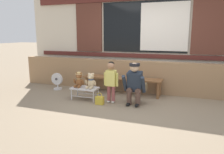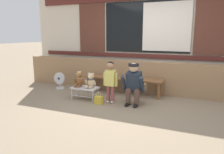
{
  "view_description": "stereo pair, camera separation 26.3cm",
  "coord_description": "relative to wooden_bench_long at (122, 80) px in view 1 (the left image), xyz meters",
  "views": [
    {
      "loc": [
        1.29,
        -4.26,
        1.56
      ],
      "look_at": [
        -0.45,
        0.5,
        0.55
      ],
      "focal_mm": 34.68,
      "sensor_mm": 36.0,
      "label": 1
    },
    {
      "loc": [
        1.54,
        -4.17,
        1.56
      ],
      "look_at": [
        -0.45,
        0.5,
        0.55
      ],
      "focal_mm": 34.68,
      "sensor_mm": 36.0,
      "label": 2
    }
  ],
  "objects": [
    {
      "name": "ground_plane",
      "position": [
        0.38,
        -1.06,
        -0.37
      ],
      "size": [
        60.0,
        60.0,
        0.0
      ],
      "primitive_type": "plane",
      "color": "#84725B"
    },
    {
      "name": "teddy_bear_plain",
      "position": [
        -0.51,
        -0.81,
        0.09
      ],
      "size": [
        0.28,
        0.26,
        0.36
      ],
      "color": "#CCB289",
      "rests_on": "small_display_bench"
    },
    {
      "name": "brick_low_wall",
      "position": [
        0.38,
        0.37,
        0.05
      ],
      "size": [
        7.22,
        0.25,
        0.85
      ],
      "primitive_type": "cube",
      "color": "#997551",
      "rests_on": "ground"
    },
    {
      "name": "small_display_bench",
      "position": [
        -0.67,
        -0.81,
        -0.11
      ],
      "size": [
        0.64,
        0.36,
        0.3
      ],
      "color": "silver",
      "rests_on": "ground"
    },
    {
      "name": "adult_crouching",
      "position": [
        0.54,
        -0.74,
        0.11
      ],
      "size": [
        0.5,
        0.49,
        0.95
      ],
      "color": "brown",
      "rests_on": "ground"
    },
    {
      "name": "teddy_bear_with_hat",
      "position": [
        -0.83,
        -0.81,
        0.1
      ],
      "size": [
        0.28,
        0.27,
        0.36
      ],
      "color": "brown",
      "rests_on": "small_display_bench"
    },
    {
      "name": "child_standing",
      "position": [
        0.0,
        -0.82,
        0.22
      ],
      "size": [
        0.35,
        0.18,
        0.96
      ],
      "color": "#994C4C",
      "rests_on": "ground"
    },
    {
      "name": "handbag_on_ground",
      "position": [
        -0.19,
        -1.03,
        -0.28
      ],
      "size": [
        0.18,
        0.11,
        0.27
      ],
      "color": "gold",
      "rests_on": "ground"
    },
    {
      "name": "shop_facade",
      "position": [
        0.38,
        0.88,
        1.27
      ],
      "size": [
        7.36,
        0.26,
        3.26
      ],
      "color": "beige",
      "rests_on": "ground"
    },
    {
      "name": "floor_fan",
      "position": [
        -1.86,
        -0.22,
        -0.13
      ],
      "size": [
        0.34,
        0.24,
        0.48
      ],
      "color": "silver",
      "rests_on": "ground"
    },
    {
      "name": "wooden_bench_long",
      "position": [
        0.0,
        0.0,
        0.0
      ],
      "size": [
        2.1,
        0.4,
        0.44
      ],
      "color": "brown",
      "rests_on": "ground"
    }
  ]
}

